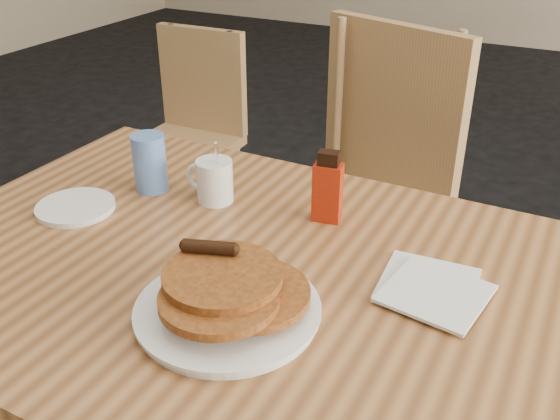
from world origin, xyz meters
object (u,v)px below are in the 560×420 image
at_px(blue_tumbler, 150,163).
at_px(chair_main_far, 375,179).
at_px(coffee_mug, 214,180).
at_px(chair_wall_extra, 192,119).
at_px(pancake_plate, 228,300).
at_px(syrup_bottle, 328,189).
at_px(main_table, 251,286).

bearing_deg(blue_tumbler, chair_main_far, 59.32).
bearing_deg(blue_tumbler, coffee_mug, 6.89).
relative_size(chair_wall_extra, pancake_plate, 2.85).
distance_m(chair_wall_extra, coffee_mug, 1.23).
bearing_deg(chair_wall_extra, coffee_mug, -53.58).
height_order(chair_wall_extra, syrup_bottle, syrup_bottle).
relative_size(coffee_mug, syrup_bottle, 0.97).
height_order(main_table, coffee_mug, coffee_mug).
distance_m(syrup_bottle, blue_tumbler, 0.40).
height_order(main_table, pancake_plate, pancake_plate).
distance_m(pancake_plate, blue_tumbler, 0.49).
distance_m(chair_wall_extra, syrup_bottle, 1.37).
xyz_separation_m(chair_wall_extra, pancake_plate, (0.96, -1.27, 0.28)).
bearing_deg(coffee_mug, blue_tumbler, -169.75).
bearing_deg(chair_main_far, coffee_mug, -88.87).
height_order(chair_main_far, pancake_plate, chair_main_far).
distance_m(coffee_mug, blue_tumbler, 0.15).
relative_size(chair_wall_extra, coffee_mug, 5.83).
relative_size(main_table, pancake_plate, 4.61).
relative_size(syrup_bottle, blue_tumbler, 1.17).
xyz_separation_m(chair_wall_extra, syrup_bottle, (0.97, -0.92, 0.32)).
xyz_separation_m(chair_main_far, pancake_plate, (0.05, -0.86, 0.17)).
distance_m(chair_main_far, coffee_mug, 0.60).
bearing_deg(coffee_mug, chair_main_far, 74.87).
xyz_separation_m(chair_main_far, blue_tumbler, (-0.33, -0.55, 0.20)).
relative_size(main_table, chair_main_far, 1.33).
bearing_deg(syrup_bottle, pancake_plate, -101.88).
xyz_separation_m(main_table, coffee_mug, (-0.20, 0.19, 0.09)).
bearing_deg(main_table, chair_main_far, 91.28).
distance_m(chair_wall_extra, pancake_plate, 1.61).
xyz_separation_m(syrup_bottle, blue_tumbler, (-0.39, -0.05, -0.01)).
xyz_separation_m(chair_main_far, coffee_mug, (-0.18, -0.54, 0.19)).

